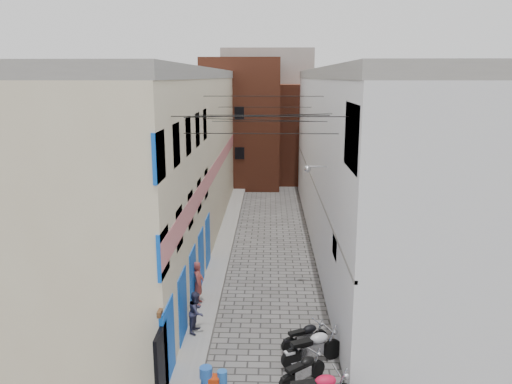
# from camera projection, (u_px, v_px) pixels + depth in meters

# --- Properties ---
(plinth) EXTENTS (0.90, 26.00, 0.25)m
(plinth) POSITION_uv_depth(u_px,v_px,m) (225.00, 241.00, 26.38)
(plinth) COLOR gray
(plinth) RESTS_ON ground
(building_left) EXTENTS (5.10, 27.00, 9.00)m
(building_left) POSITION_uv_depth(u_px,v_px,m) (167.00, 159.00, 25.43)
(building_left) COLOR beige
(building_left) RESTS_ON ground
(building_right) EXTENTS (5.94, 26.00, 9.00)m
(building_right) POSITION_uv_depth(u_px,v_px,m) (363.00, 160.00, 25.19)
(building_right) COLOR silver
(building_right) RESTS_ON ground
(building_far_brick_left) EXTENTS (6.00, 6.00, 10.00)m
(building_far_brick_left) POSITION_uv_depth(u_px,v_px,m) (242.00, 123.00, 39.89)
(building_far_brick_left) COLOR brown
(building_far_brick_left) RESTS_ON ground
(building_far_brick_right) EXTENTS (5.00, 6.00, 8.00)m
(building_far_brick_right) POSITION_uv_depth(u_px,v_px,m) (302.00, 133.00, 41.92)
(building_far_brick_right) COLOR brown
(building_far_brick_right) RESTS_ON ground
(building_far_concrete) EXTENTS (8.00, 5.00, 11.00)m
(building_far_concrete) POSITION_uv_depth(u_px,v_px,m) (267.00, 111.00, 45.56)
(building_far_concrete) COLOR gray
(building_far_concrete) RESTS_ON ground
(far_shopfront) EXTENTS (2.00, 0.30, 2.40)m
(far_shopfront) POSITION_uv_depth(u_px,v_px,m) (266.00, 176.00, 37.96)
(far_shopfront) COLOR black
(far_shopfront) RESTS_ON ground
(overhead_wires) EXTENTS (5.80, 13.02, 1.32)m
(overhead_wires) POSITION_uv_depth(u_px,v_px,m) (263.00, 115.00, 19.53)
(overhead_wires) COLOR black
(overhead_wires) RESTS_ON ground
(motorcycle_e) EXTENTS (1.65, 1.48, 0.98)m
(motorcycle_e) POSITION_uv_depth(u_px,v_px,m) (303.00, 369.00, 14.15)
(motorcycle_e) COLOR black
(motorcycle_e) RESTS_ON ground
(motorcycle_f) EXTENTS (2.16, 1.47, 1.20)m
(motorcycle_f) POSITION_uv_depth(u_px,v_px,m) (313.00, 346.00, 15.15)
(motorcycle_f) COLOR #B8B9BE
(motorcycle_f) RESTS_ON ground
(motorcycle_g) EXTENTS (1.73, 1.24, 0.97)m
(motorcycle_g) POSITION_uv_depth(u_px,v_px,m) (305.00, 335.00, 16.03)
(motorcycle_g) COLOR black
(motorcycle_g) RESTS_ON ground
(person_a) EXTENTS (0.43, 0.63, 1.66)m
(person_a) POSITION_uv_depth(u_px,v_px,m) (198.00, 283.00, 18.61)
(person_a) COLOR brown
(person_a) RESTS_ON plinth
(person_b) EXTENTS (0.66, 0.78, 1.41)m
(person_b) POSITION_uv_depth(u_px,v_px,m) (196.00, 312.00, 16.59)
(person_b) COLOR #2E2D44
(person_b) RESTS_ON plinth
(water_jug_near) EXTENTS (0.45, 0.45, 0.57)m
(water_jug_near) POSITION_uv_depth(u_px,v_px,m) (206.00, 376.00, 14.15)
(water_jug_near) COLOR #2357B3
(water_jug_near) RESTS_ON ground
(water_jug_far) EXTENTS (0.29, 0.29, 0.45)m
(water_jug_far) POSITION_uv_depth(u_px,v_px,m) (222.00, 378.00, 14.18)
(water_jug_far) COLOR #245EB4
(water_jug_far) RESTS_ON ground
(red_crate) EXTENTS (0.49, 0.38, 0.29)m
(red_crate) POSITION_uv_depth(u_px,v_px,m) (212.00, 381.00, 14.18)
(red_crate) COLOR #B9320D
(red_crate) RESTS_ON ground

